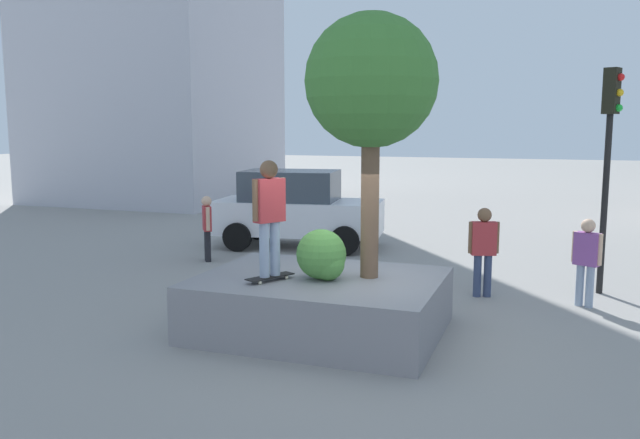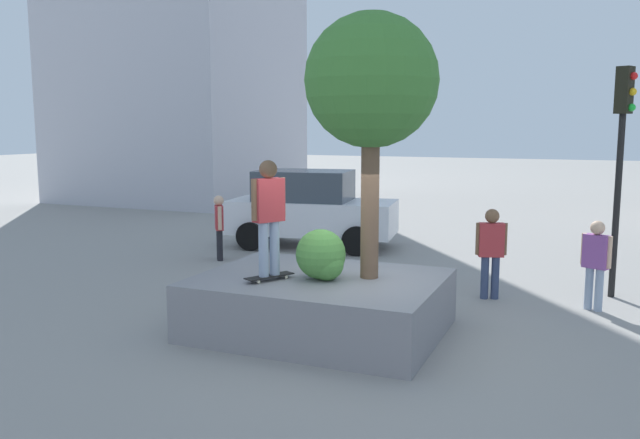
{
  "view_description": "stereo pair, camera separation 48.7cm",
  "coord_description": "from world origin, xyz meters",
  "views": [
    {
      "loc": [
        2.8,
        -9.43,
        3.2
      ],
      "look_at": [
        -0.57,
        -0.15,
        1.79
      ],
      "focal_mm": 36.35,
      "sensor_mm": 36.0,
      "label": 1
    },
    {
      "loc": [
        3.26,
        -9.25,
        3.2
      ],
      "look_at": [
        -0.57,
        -0.15,
        1.79
      ],
      "focal_mm": 36.35,
      "sensor_mm": 36.0,
      "label": 2
    }
  ],
  "objects": [
    {
      "name": "skateboarder",
      "position": [
        -1.19,
        -0.67,
        1.97
      ],
      "size": [
        0.4,
        0.53,
        1.75
      ],
      "color": "#8C9EB7",
      "rests_on": "skateboard"
    },
    {
      "name": "planter_ledge",
      "position": [
        -0.57,
        -0.15,
        0.44
      ],
      "size": [
        3.71,
        2.85,
        0.89
      ],
      "primitive_type": "cube",
      "color": "gray",
      "rests_on": "ground"
    },
    {
      "name": "traffic_light_corner",
      "position": [
        3.73,
        3.96,
        2.94
      ],
      "size": [
        0.37,
        0.35,
        4.29
      ],
      "color": "black",
      "rests_on": "ground"
    },
    {
      "name": "hedge_clump",
      "position": [
        -0.5,
        -0.28,
        1.27
      ],
      "size": [
        0.77,
        0.77,
        0.77
      ],
      "primitive_type": "sphere",
      "color": "#4C8C3D",
      "rests_on": "planter_ledge"
    },
    {
      "name": "ground_plane",
      "position": [
        0.0,
        0.0,
        0.0
      ],
      "size": [
        120.0,
        120.0,
        0.0
      ],
      "primitive_type": "plane",
      "color": "gray"
    },
    {
      "name": "police_car",
      "position": [
        -3.68,
        6.52,
        1.04
      ],
      "size": [
        4.64,
        2.57,
        2.05
      ],
      "color": "white",
      "rests_on": "ground"
    },
    {
      "name": "bystander_watching",
      "position": [
        1.6,
        2.91,
        0.98
      ],
      "size": [
        0.55,
        0.33,
        1.7
      ],
      "color": "navy",
      "rests_on": "ground"
    },
    {
      "name": "boxwood_shrub",
      "position": [
        -0.38,
        -0.34,
        1.15
      ],
      "size": [
        0.52,
        0.52,
        0.52
      ],
      "primitive_type": "sphere",
      "color": "#4C8C3D",
      "rests_on": "planter_ledge"
    },
    {
      "name": "passerby_with_bag",
      "position": [
        3.4,
        2.84,
        0.92
      ],
      "size": [
        0.5,
        0.34,
        1.59
      ],
      "color": "#8C9EB7",
      "rests_on": "ground"
    },
    {
      "name": "skateboard",
      "position": [
        -1.19,
        -0.67,
        0.94
      ],
      "size": [
        0.56,
        0.8,
        0.07
      ],
      "color": "black",
      "rests_on": "planter_ledge"
    },
    {
      "name": "pedestrian_crossing",
      "position": [
        -4.97,
        4.03,
        0.91
      ],
      "size": [
        0.39,
        0.45,
        1.58
      ],
      "color": "black",
      "rests_on": "ground"
    },
    {
      "name": "plaza_tree",
      "position": [
        0.16,
        0.09,
        3.85
      ],
      "size": [
        2.01,
        2.01,
        4.01
      ],
      "color": "brown",
      "rests_on": "planter_ledge"
    }
  ]
}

